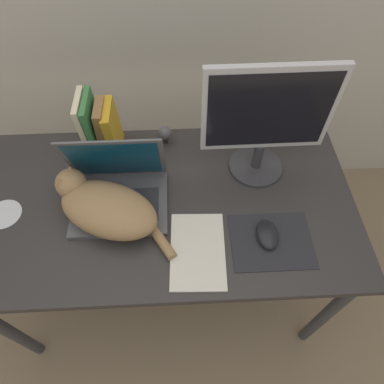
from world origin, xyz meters
TOP-DOWN VIEW (x-y plane):
  - ground_plane at (0.00, 0.00)m, footprint 12.00×12.00m
  - desk at (0.00, 0.36)m, footprint 1.36×0.72m
  - laptop at (-0.14, 0.38)m, footprint 0.33×0.27m
  - cat at (-0.18, 0.30)m, footprint 0.41×0.32m
  - external_monitor at (0.35, 0.50)m, footprint 0.42×0.20m
  - mousepad at (0.36, 0.18)m, footprint 0.27×0.21m
  - computer_mouse at (0.34, 0.20)m, footprint 0.07×0.11m
  - book_row at (-0.22, 0.62)m, footprint 0.13×0.16m
  - notepad at (0.12, 0.16)m, footprint 0.18×0.28m
  - webcam at (0.02, 0.65)m, footprint 0.05×0.05m
  - cd_disc at (-0.54, 0.33)m, footprint 0.12×0.12m

SIDE VIEW (x-z plane):
  - ground_plane at x=0.00m, z-range 0.00..0.00m
  - desk at x=0.00m, z-range 0.30..1.05m
  - cd_disc at x=-0.54m, z-range 0.75..0.76m
  - mousepad at x=0.36m, z-range 0.75..0.76m
  - notepad at x=0.12m, z-range 0.75..0.76m
  - computer_mouse at x=0.34m, z-range 0.76..0.79m
  - webcam at x=0.02m, z-range 0.76..0.84m
  - laptop at x=-0.14m, z-range 0.67..0.94m
  - cat at x=-0.18m, z-range 0.75..0.90m
  - book_row at x=-0.22m, z-range 0.74..0.99m
  - external_monitor at x=0.35m, z-range 0.77..1.21m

